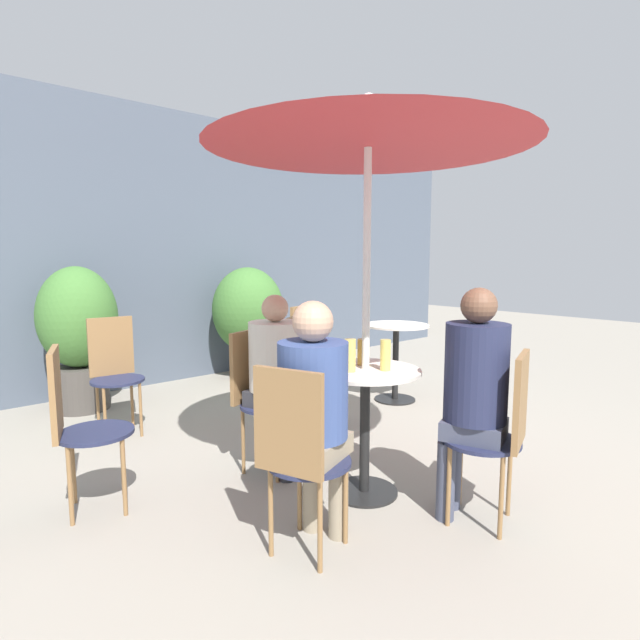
{
  "coord_description": "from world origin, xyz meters",
  "views": [
    {
      "loc": [
        -2.22,
        -2.03,
        1.4
      ],
      "look_at": [
        -0.15,
        0.33,
        1.01
      ],
      "focal_mm": 28.0,
      "sensor_mm": 36.0,
      "label": 1
    }
  ],
  "objects_px": {
    "bistro_chair_1": "(298,447)",
    "bistro_chair_6": "(114,365)",
    "seated_person_0": "(278,368)",
    "seated_person_1": "(314,403)",
    "cafe_table_far": "(396,347)",
    "beer_glass_2": "(350,355)",
    "potted_plant_1": "(248,314)",
    "bistro_chair_5": "(293,342)",
    "cafe_table_near": "(365,405)",
    "potted_plant_0": "(78,329)",
    "bistro_chair_4": "(302,363)",
    "bistro_chair_3": "(75,416)",
    "seated_person_2": "(473,385)",
    "bistro_chair_2": "(502,424)",
    "beer_glass_1": "(363,352)",
    "umbrella": "(368,122)",
    "bistro_chair_0": "(259,388)",
    "beer_glass_0": "(385,355)"
  },
  "relations": [
    {
      "from": "potted_plant_1",
      "to": "seated_person_2",
      "type": "bearing_deg",
      "value": -104.23
    },
    {
      "from": "bistro_chair_1",
      "to": "seated_person_1",
      "type": "bearing_deg",
      "value": -90.0
    },
    {
      "from": "seated_person_2",
      "to": "beer_glass_1",
      "type": "height_order",
      "value": "seated_person_2"
    },
    {
      "from": "bistro_chair_0",
      "to": "seated_person_1",
      "type": "height_order",
      "value": "seated_person_1"
    },
    {
      "from": "cafe_table_far",
      "to": "beer_glass_2",
      "type": "bearing_deg",
      "value": -147.21
    },
    {
      "from": "bistro_chair_6",
      "to": "bistro_chair_2",
      "type": "bearing_deg",
      "value": -63.35
    },
    {
      "from": "seated_person_1",
      "to": "potted_plant_1",
      "type": "height_order",
      "value": "potted_plant_1"
    },
    {
      "from": "bistro_chair_2",
      "to": "umbrella",
      "type": "distance_m",
      "value": 1.76
    },
    {
      "from": "bistro_chair_4",
      "to": "bistro_chair_6",
      "type": "xyz_separation_m",
      "value": [
        -1.18,
        0.93,
        0.0
      ]
    },
    {
      "from": "seated_person_0",
      "to": "seated_person_1",
      "type": "distance_m",
      "value": 0.86
    },
    {
      "from": "seated_person_2",
      "to": "beer_glass_2",
      "type": "relative_size",
      "value": 6.63
    },
    {
      "from": "bistro_chair_4",
      "to": "beer_glass_0",
      "type": "relative_size",
      "value": 5.15
    },
    {
      "from": "bistro_chair_4",
      "to": "potted_plant_0",
      "type": "xyz_separation_m",
      "value": [
        -1.21,
        1.75,
        0.2
      ]
    },
    {
      "from": "cafe_table_near",
      "to": "seated_person_1",
      "type": "xyz_separation_m",
      "value": [
        -0.57,
        -0.21,
        0.17
      ]
    },
    {
      "from": "bistro_chair_3",
      "to": "potted_plant_1",
      "type": "bearing_deg",
      "value": -32.13
    },
    {
      "from": "bistro_chair_2",
      "to": "cafe_table_far",
      "type": "bearing_deg",
      "value": -146.72
    },
    {
      "from": "cafe_table_far",
      "to": "bistro_chair_4",
      "type": "distance_m",
      "value": 1.2
    },
    {
      "from": "bistro_chair_4",
      "to": "seated_person_2",
      "type": "xyz_separation_m",
      "value": [
        -0.24,
        -1.7,
        0.19
      ]
    },
    {
      "from": "cafe_table_near",
      "to": "potted_plant_0",
      "type": "distance_m",
      "value": 2.98
    },
    {
      "from": "cafe_table_far",
      "to": "bistro_chair_3",
      "type": "bearing_deg",
      "value": -174.79
    },
    {
      "from": "cafe_table_far",
      "to": "beer_glass_2",
      "type": "xyz_separation_m",
      "value": [
        -1.77,
        -1.14,
        0.31
      ]
    },
    {
      "from": "potted_plant_1",
      "to": "bistro_chair_6",
      "type": "bearing_deg",
      "value": -155.53
    },
    {
      "from": "bistro_chair_3",
      "to": "umbrella",
      "type": "distance_m",
      "value": 2.26
    },
    {
      "from": "beer_glass_2",
      "to": "seated_person_0",
      "type": "bearing_deg",
      "value": 99.51
    },
    {
      "from": "seated_person_2",
      "to": "bistro_chair_1",
      "type": "bearing_deg",
      "value": -38.78
    },
    {
      "from": "bistro_chair_0",
      "to": "bistro_chair_1",
      "type": "bearing_deg",
      "value": -135.0
    },
    {
      "from": "bistro_chair_3",
      "to": "bistro_chair_6",
      "type": "relative_size",
      "value": 1.0
    },
    {
      "from": "bistro_chair_1",
      "to": "bistro_chair_6",
      "type": "relative_size",
      "value": 1.0
    },
    {
      "from": "bistro_chair_5",
      "to": "potted_plant_1",
      "type": "height_order",
      "value": "potted_plant_1"
    },
    {
      "from": "bistro_chair_3",
      "to": "beer_glass_1",
      "type": "relative_size",
      "value": 5.85
    },
    {
      "from": "bistro_chair_1",
      "to": "bistro_chair_5",
      "type": "xyz_separation_m",
      "value": [
        1.72,
        2.21,
        0.0
      ]
    },
    {
      "from": "beer_glass_2",
      "to": "potted_plant_1",
      "type": "xyz_separation_m",
      "value": [
        1.2,
        2.87,
        -0.1
      ]
    },
    {
      "from": "bistro_chair_0",
      "to": "bistro_chair_5",
      "type": "distance_m",
      "value": 1.77
    },
    {
      "from": "bistro_chair_0",
      "to": "bistro_chair_4",
      "type": "bearing_deg",
      "value": 10.03
    },
    {
      "from": "umbrella",
      "to": "bistro_chair_6",
      "type": "bearing_deg",
      "value": 109.48
    },
    {
      "from": "bistro_chair_0",
      "to": "seated_person_2",
      "type": "xyz_separation_m",
      "value": [
        0.47,
        -1.29,
        0.19
      ]
    },
    {
      "from": "bistro_chair_0",
      "to": "seated_person_2",
      "type": "height_order",
      "value": "seated_person_2"
    },
    {
      "from": "seated_person_1",
      "to": "potted_plant_0",
      "type": "distance_m",
      "value": 3.09
    },
    {
      "from": "seated_person_2",
      "to": "beer_glass_1",
      "type": "distance_m",
      "value": 0.69
    },
    {
      "from": "bistro_chair_0",
      "to": "bistro_chair_1",
      "type": "relative_size",
      "value": 1.0
    },
    {
      "from": "cafe_table_near",
      "to": "cafe_table_far",
      "type": "xyz_separation_m",
      "value": [
        1.65,
        1.15,
        -0.01
      ]
    },
    {
      "from": "seated_person_0",
      "to": "beer_glass_2",
      "type": "height_order",
      "value": "seated_person_0"
    },
    {
      "from": "bistro_chair_1",
      "to": "beer_glass_2",
      "type": "height_order",
      "value": "beer_glass_2"
    },
    {
      "from": "bistro_chair_3",
      "to": "bistro_chair_6",
      "type": "bearing_deg",
      "value": -9.26
    },
    {
      "from": "cafe_table_far",
      "to": "bistro_chair_5",
      "type": "relative_size",
      "value": 0.82
    },
    {
      "from": "bistro_chair_4",
      "to": "beer_glass_2",
      "type": "bearing_deg",
      "value": -152.09
    },
    {
      "from": "bistro_chair_1",
      "to": "potted_plant_1",
      "type": "xyz_separation_m",
      "value": [
        1.8,
        3.15,
        0.2
      ]
    },
    {
      "from": "bistro_chair_2",
      "to": "seated_person_0",
      "type": "bearing_deg",
      "value": -90.0
    },
    {
      "from": "cafe_table_near",
      "to": "seated_person_2",
      "type": "relative_size",
      "value": 0.61
    },
    {
      "from": "cafe_table_far",
      "to": "beer_glass_1",
      "type": "relative_size",
      "value": 4.78
    }
  ]
}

